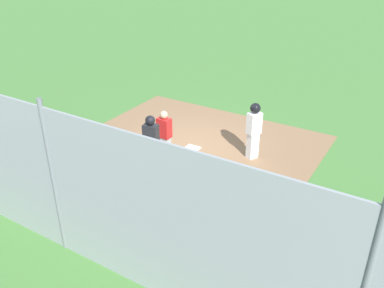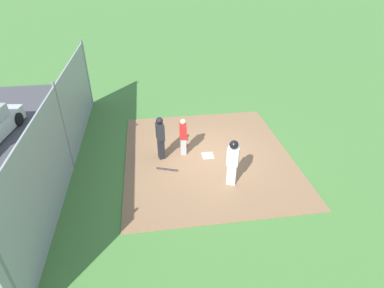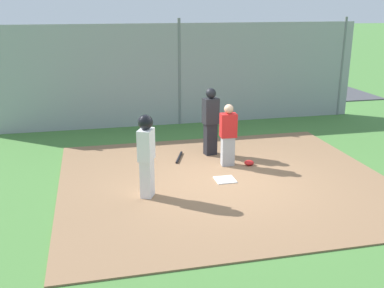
{
  "view_description": "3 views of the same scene",
  "coord_description": "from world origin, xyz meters",
  "px_view_note": "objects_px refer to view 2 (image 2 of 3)",
  "views": [
    {
      "loc": [
        5.81,
        -9.47,
        5.93
      ],
      "look_at": [
        0.83,
        -1.32,
        1.0
      ],
      "focal_mm": 38.42,
      "sensor_mm": 36.0,
      "label": 1
    },
    {
      "loc": [
        10.06,
        -2.09,
        6.85
      ],
      "look_at": [
        0.5,
        -0.7,
        0.94
      ],
      "focal_mm": 29.3,
      "sensor_mm": 36.0,
      "label": 2
    },
    {
      "loc": [
        2.78,
        8.86,
        3.8
      ],
      "look_at": [
        0.63,
        -0.53,
        0.76
      ],
      "focal_mm": 41.97,
      "sensor_mm": 36.0,
      "label": 3
    }
  ],
  "objects_px": {
    "catcher": "(183,136)",
    "catcher_mask": "(185,145)",
    "baseball_bat": "(167,169)",
    "home_plate": "(208,155)",
    "umpire": "(160,137)",
    "runner": "(233,159)"
  },
  "relations": [
    {
      "from": "catcher",
      "to": "catcher_mask",
      "type": "height_order",
      "value": "catcher"
    },
    {
      "from": "catcher",
      "to": "baseball_bat",
      "type": "height_order",
      "value": "catcher"
    },
    {
      "from": "home_plate",
      "to": "catcher_mask",
      "type": "xyz_separation_m",
      "value": [
        -0.85,
        -0.8,
        0.05
      ]
    },
    {
      "from": "umpire",
      "to": "runner",
      "type": "distance_m",
      "value": 2.99
    },
    {
      "from": "home_plate",
      "to": "catcher",
      "type": "bearing_deg",
      "value": -110.17
    },
    {
      "from": "catcher",
      "to": "baseball_bat",
      "type": "distance_m",
      "value": 1.48
    },
    {
      "from": "runner",
      "to": "baseball_bat",
      "type": "relative_size",
      "value": 2.1
    },
    {
      "from": "baseball_bat",
      "to": "catcher_mask",
      "type": "distance_m",
      "value": 1.78
    },
    {
      "from": "runner",
      "to": "umpire",
      "type": "bearing_deg",
      "value": 74.65
    },
    {
      "from": "umpire",
      "to": "catcher_mask",
      "type": "height_order",
      "value": "umpire"
    },
    {
      "from": "umpire",
      "to": "runner",
      "type": "xyz_separation_m",
      "value": [
        1.93,
        2.28,
        0.07
      ]
    },
    {
      "from": "umpire",
      "to": "catcher_mask",
      "type": "xyz_separation_m",
      "value": [
        -0.71,
        1.01,
        -0.85
      ]
    },
    {
      "from": "home_plate",
      "to": "umpire",
      "type": "bearing_deg",
      "value": -94.54
    },
    {
      "from": "runner",
      "to": "baseball_bat",
      "type": "height_order",
      "value": "runner"
    },
    {
      "from": "catcher",
      "to": "baseball_bat",
      "type": "bearing_deg",
      "value": -121.86
    },
    {
      "from": "home_plate",
      "to": "catcher",
      "type": "height_order",
      "value": "catcher"
    },
    {
      "from": "runner",
      "to": "baseball_bat",
      "type": "bearing_deg",
      "value": 88.1
    },
    {
      "from": "catcher_mask",
      "to": "umpire",
      "type": "bearing_deg",
      "value": -54.88
    },
    {
      "from": "umpire",
      "to": "catcher",
      "type": "bearing_deg",
      "value": 1.2
    },
    {
      "from": "home_plate",
      "to": "umpire",
      "type": "relative_size",
      "value": 0.25
    },
    {
      "from": "baseball_bat",
      "to": "catcher_mask",
      "type": "height_order",
      "value": "catcher_mask"
    },
    {
      "from": "runner",
      "to": "home_plate",
      "type": "bearing_deg",
      "value": 39.83
    }
  ]
}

